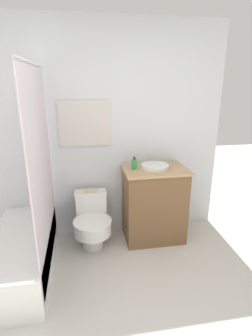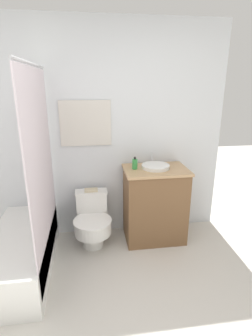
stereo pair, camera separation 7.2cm
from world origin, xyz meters
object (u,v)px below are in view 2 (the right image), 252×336
(book_on_tank, at_px, (91,190))
(toilet, at_px, (92,220))
(sink, at_px, (156,166))
(soap_bottle, at_px, (135,164))

(book_on_tank, bearing_deg, toilet, -90.00)
(book_on_tank, bearing_deg, sink, -8.24)
(sink, relative_size, book_on_tank, 2.31)
(sink, bearing_deg, book_on_tank, 171.76)
(toilet, xyz_separation_m, sink, (0.74, 0.04, 0.61))
(toilet, height_order, book_on_tank, book_on_tank)
(toilet, height_order, soap_bottle, soap_bottle)
(toilet, xyz_separation_m, book_on_tank, (0.00, 0.15, 0.32))
(sink, distance_m, soap_bottle, 0.24)
(toilet, distance_m, sink, 0.96)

